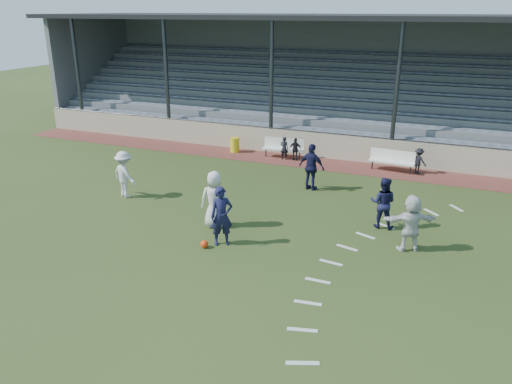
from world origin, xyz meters
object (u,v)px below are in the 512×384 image
bench_left (284,146)px  trash_bin (235,145)px  player_white_lead (215,199)px  football (204,244)px  bench_right (392,159)px  player_navy_lead (222,216)px

bench_left → trash_bin: bench_left is taller
player_white_lead → football: bearing=81.4°
bench_right → football: (-4.13, -10.03, -0.47)m
trash_bin → bench_left: bearing=0.5°
football → trash_bin: bearing=110.0°
bench_right → player_navy_lead: bearing=-106.4°
trash_bin → football: (3.70, -10.18, -0.27)m
football → player_white_lead: player_white_lead is taller
player_white_lead → player_navy_lead: (0.81, -1.14, -0.03)m
bench_right → player_white_lead: bearing=-113.4°
player_navy_lead → football: bearing=-164.6°
bench_left → bench_right: bearing=-7.0°
football → bench_left: bearing=96.1°
player_white_lead → player_navy_lead: player_white_lead is taller
bench_left → player_white_lead: 8.66m
bench_left → player_navy_lead: (1.47, -9.76, 0.35)m
bench_left → football: size_ratio=8.53×
trash_bin → player_white_lead: bearing=-69.1°
bench_right → player_white_lead: size_ratio=1.05×
bench_right → football: 10.85m
bench_right → player_white_lead: player_white_lead is taller
bench_right → trash_bin: bench_right is taller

